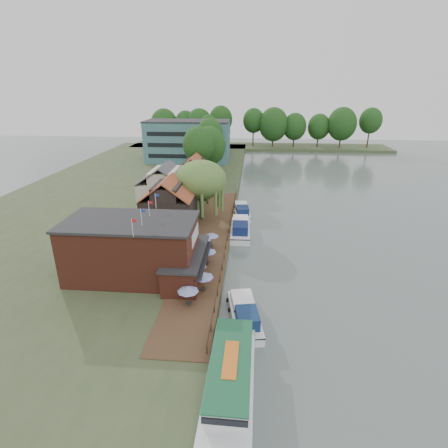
{
  "coord_description": "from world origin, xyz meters",
  "views": [
    {
      "loc": [
        -1.79,
        -37.86,
        22.78
      ],
      "look_at": [
        -6.0,
        12.0,
        3.0
      ],
      "focal_mm": 28.0,
      "sensor_mm": 36.0,
      "label": 1
    }
  ],
  "objects_px": {
    "umbrella_2": "(199,272)",
    "hotel_block": "(188,141)",
    "cottage_c": "(194,176)",
    "swan": "(225,360)",
    "cruiser_1": "(240,227)",
    "umbrella_3": "(207,256)",
    "umbrella_0": "(188,296)",
    "cottage_b": "(165,187)",
    "cruiser_0": "(245,311)",
    "umbrella_4": "(204,245)",
    "willow": "(201,191)",
    "umbrella_1": "(203,282)",
    "umbrella_5": "(211,240)",
    "cottage_a": "(169,205)",
    "tour_boat": "(230,380)",
    "cruiser_2": "(242,210)",
    "pub": "(148,249)"
  },
  "relations": [
    {
      "from": "umbrella_2",
      "to": "umbrella_3",
      "type": "height_order",
      "value": "same"
    },
    {
      "from": "umbrella_0",
      "to": "cruiser_2",
      "type": "bearing_deg",
      "value": 81.82
    },
    {
      "from": "cottage_c",
      "to": "cruiser_1",
      "type": "height_order",
      "value": "cottage_c"
    },
    {
      "from": "pub",
      "to": "cruiser_1",
      "type": "bearing_deg",
      "value": 57.27
    },
    {
      "from": "hotel_block",
      "to": "cottage_a",
      "type": "height_order",
      "value": "hotel_block"
    },
    {
      "from": "umbrella_3",
      "to": "umbrella_5",
      "type": "relative_size",
      "value": 1.0
    },
    {
      "from": "umbrella_3",
      "to": "umbrella_5",
      "type": "distance_m",
      "value": 5.02
    },
    {
      "from": "willow",
      "to": "umbrella_1",
      "type": "relative_size",
      "value": 4.36
    },
    {
      "from": "umbrella_1",
      "to": "umbrella_4",
      "type": "bearing_deg",
      "value": 97.22
    },
    {
      "from": "umbrella_1",
      "to": "willow",
      "type": "bearing_deg",
      "value": 98.6
    },
    {
      "from": "cottage_c",
      "to": "tour_boat",
      "type": "relative_size",
      "value": 0.61
    },
    {
      "from": "cottage_a",
      "to": "cruiser_1",
      "type": "bearing_deg",
      "value": 6.11
    },
    {
      "from": "umbrella_3",
      "to": "swan",
      "type": "distance_m",
      "value": 16.43
    },
    {
      "from": "cottage_c",
      "to": "swan",
      "type": "xyz_separation_m",
      "value": [
        10.24,
        -46.65,
        -5.03
      ]
    },
    {
      "from": "tour_boat",
      "to": "cottage_c",
      "type": "bearing_deg",
      "value": 103.03
    },
    {
      "from": "cottage_b",
      "to": "umbrella_0",
      "type": "height_order",
      "value": "cottage_b"
    },
    {
      "from": "cruiser_1",
      "to": "umbrella_3",
      "type": "bearing_deg",
      "value": -107.76
    },
    {
      "from": "cruiser_0",
      "to": "swan",
      "type": "height_order",
      "value": "cruiser_0"
    },
    {
      "from": "umbrella_0",
      "to": "cruiser_2",
      "type": "relative_size",
      "value": 0.24
    },
    {
      "from": "tour_boat",
      "to": "hotel_block",
      "type": "bearing_deg",
      "value": 103.0
    },
    {
      "from": "cottage_c",
      "to": "umbrella_5",
      "type": "xyz_separation_m",
      "value": [
        6.59,
        -25.73,
        -2.96
      ]
    },
    {
      "from": "cottage_b",
      "to": "umbrella_2",
      "type": "relative_size",
      "value": 4.04
    },
    {
      "from": "cottage_c",
      "to": "cruiser_0",
      "type": "xyz_separation_m",
      "value": [
        11.79,
        -40.65,
        -4.09
      ]
    },
    {
      "from": "umbrella_2",
      "to": "tour_boat",
      "type": "bearing_deg",
      "value": -72.8
    },
    {
      "from": "umbrella_1",
      "to": "umbrella_3",
      "type": "bearing_deg",
      "value": 93.01
    },
    {
      "from": "umbrella_2",
      "to": "umbrella_3",
      "type": "xyz_separation_m",
      "value": [
        0.51,
        4.03,
        0.0
      ]
    },
    {
      "from": "hotel_block",
      "to": "willow",
      "type": "bearing_deg",
      "value": -77.29
    },
    {
      "from": "willow",
      "to": "umbrella_0",
      "type": "bearing_deg",
      "value": -84.83
    },
    {
      "from": "umbrella_2",
      "to": "hotel_block",
      "type": "bearing_deg",
      "value": 101.15
    },
    {
      "from": "umbrella_1",
      "to": "cruiser_2",
      "type": "xyz_separation_m",
      "value": [
        3.36,
        28.29,
        -1.11
      ]
    },
    {
      "from": "cottage_c",
      "to": "cruiser_1",
      "type": "bearing_deg",
      "value": -59.6
    },
    {
      "from": "umbrella_3",
      "to": "umbrella_4",
      "type": "bearing_deg",
      "value": 104.95
    },
    {
      "from": "umbrella_2",
      "to": "cruiser_0",
      "type": "xyz_separation_m",
      "value": [
        5.64,
        -5.87,
        -1.13
      ]
    },
    {
      "from": "cruiser_0",
      "to": "tour_boat",
      "type": "distance_m",
      "value": 9.57
    },
    {
      "from": "cruiser_0",
      "to": "umbrella_4",
      "type": "bearing_deg",
      "value": 104.32
    },
    {
      "from": "cottage_a",
      "to": "tour_boat",
      "type": "xyz_separation_m",
      "value": [
        11.91,
        -31.17,
        -3.73
      ]
    },
    {
      "from": "umbrella_0",
      "to": "cottage_a",
      "type": "bearing_deg",
      "value": 108.01
    },
    {
      "from": "cottage_b",
      "to": "willow",
      "type": "bearing_deg",
      "value": -33.69
    },
    {
      "from": "umbrella_4",
      "to": "umbrella_5",
      "type": "height_order",
      "value": "same"
    },
    {
      "from": "hotel_block",
      "to": "umbrella_4",
      "type": "xyz_separation_m",
      "value": [
        13.76,
        -64.38,
        -4.86
      ]
    },
    {
      "from": "hotel_block",
      "to": "cruiser_2",
      "type": "xyz_separation_m",
      "value": [
        18.35,
        -45.85,
        -5.97
      ]
    },
    {
      "from": "umbrella_4",
      "to": "tour_boat",
      "type": "relative_size",
      "value": 0.17
    },
    {
      "from": "umbrella_0",
      "to": "umbrella_2",
      "type": "distance_m",
      "value": 5.34
    },
    {
      "from": "umbrella_0",
      "to": "umbrella_2",
      "type": "xyz_separation_m",
      "value": [
        0.29,
        5.33,
        0.0
      ]
    },
    {
      "from": "umbrella_3",
      "to": "umbrella_4",
      "type": "relative_size",
      "value": 1.0
    },
    {
      "from": "cottage_a",
      "to": "cottage_b",
      "type": "bearing_deg",
      "value": 106.7
    },
    {
      "from": "cottage_c",
      "to": "umbrella_4",
      "type": "bearing_deg",
      "value": -78.11
    },
    {
      "from": "pub",
      "to": "cottage_c",
      "type": "distance_m",
      "value": 34.01
    },
    {
      "from": "swan",
      "to": "hotel_block",
      "type": "bearing_deg",
      "value": 102.3
    },
    {
      "from": "willow",
      "to": "umbrella_5",
      "type": "xyz_separation_m",
      "value": [
        3.09,
        -11.73,
        -3.93
      ]
    }
  ]
}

